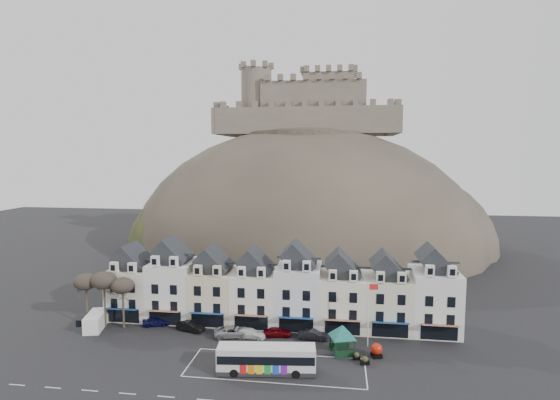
# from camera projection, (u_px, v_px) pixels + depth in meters

# --- Properties ---
(ground) EXTENTS (300.00, 300.00, 0.00)m
(ground) POSITION_uv_depth(u_px,v_px,m) (259.00, 371.00, 53.45)
(ground) COLOR black
(ground) RESTS_ON ground
(coach_bay_markings) EXTENTS (22.00, 7.50, 0.01)m
(coach_bay_markings) POSITION_uv_depth(u_px,v_px,m) (276.00, 367.00, 54.40)
(coach_bay_markings) COLOR silver
(coach_bay_markings) RESTS_ON ground
(townhouse_terrace) EXTENTS (54.40, 9.35, 11.80)m
(townhouse_terrace) POSITION_uv_depth(u_px,v_px,m) (278.00, 289.00, 68.61)
(townhouse_terrace) COLOR silver
(townhouse_terrace) RESTS_ON ground
(castle_hill) EXTENTS (100.00, 76.00, 68.00)m
(castle_hill) POSITION_uv_depth(u_px,v_px,m) (309.00, 250.00, 121.19)
(castle_hill) COLOR #36322A
(castle_hill) RESTS_ON ground
(castle) EXTENTS (50.20, 22.20, 22.00)m
(castle) POSITION_uv_depth(u_px,v_px,m) (309.00, 106.00, 124.03)
(castle) COLOR #655A4D
(castle) RESTS_ON ground
(tree_left_far) EXTENTS (3.61, 3.61, 8.24)m
(tree_left_far) POSITION_uv_depth(u_px,v_px,m) (86.00, 282.00, 67.04)
(tree_left_far) COLOR #342C21
(tree_left_far) RESTS_ON ground
(tree_left_mid) EXTENTS (3.78, 3.78, 8.64)m
(tree_left_mid) POSITION_uv_depth(u_px,v_px,m) (104.00, 281.00, 66.60)
(tree_left_mid) COLOR #342C21
(tree_left_mid) RESTS_ON ground
(tree_left_near) EXTENTS (3.43, 3.43, 7.84)m
(tree_left_near) POSITION_uv_depth(u_px,v_px,m) (122.00, 286.00, 66.26)
(tree_left_near) COLOR #342C21
(tree_left_near) RESTS_ON ground
(bus) EXTENTS (12.12, 4.03, 3.36)m
(bus) POSITION_uv_depth(u_px,v_px,m) (266.00, 358.00, 52.94)
(bus) COLOR #262628
(bus) RESTS_ON ground
(bus_shelter) EXTENTS (5.95, 5.95, 3.97)m
(bus_shelter) POSITION_uv_depth(u_px,v_px,m) (342.00, 331.00, 57.80)
(bus_shelter) COLOR black
(bus_shelter) RESTS_ON ground
(red_buoy) EXTENTS (1.54, 1.54, 1.86)m
(red_buoy) POSITION_uv_depth(u_px,v_px,m) (377.00, 350.00, 57.07)
(red_buoy) COLOR black
(red_buoy) RESTS_ON ground
(flagpole) EXTENTS (1.32, 0.17, 9.14)m
(flagpole) POSITION_uv_depth(u_px,v_px,m) (369.00, 310.00, 59.88)
(flagpole) COLOR silver
(flagpole) RESTS_ON ground
(white_van) EXTENTS (3.54, 5.69, 2.41)m
(white_van) POSITION_uv_depth(u_px,v_px,m) (96.00, 321.00, 66.38)
(white_van) COLOR white
(white_van) RESTS_ON ground
(planter_west) EXTENTS (1.03, 0.70, 1.00)m
(planter_west) POSITION_uv_depth(u_px,v_px,m) (357.00, 356.00, 56.40)
(planter_west) COLOR black
(planter_west) RESTS_ON ground
(planter_east) EXTENTS (1.19, 0.82, 1.08)m
(planter_east) POSITION_uv_depth(u_px,v_px,m) (365.00, 361.00, 55.06)
(planter_east) COLOR black
(planter_east) RESTS_ON ground
(car_navy) EXTENTS (4.48, 2.85, 1.42)m
(car_navy) POSITION_uv_depth(u_px,v_px,m) (156.00, 321.00, 67.59)
(car_navy) COLOR #0B0C39
(car_navy) RESTS_ON ground
(car_black) EXTENTS (4.62, 2.67, 1.44)m
(car_black) POSITION_uv_depth(u_px,v_px,m) (191.00, 326.00, 65.49)
(car_black) COLOR black
(car_black) RESTS_ON ground
(car_silver) EXTENTS (5.86, 3.83, 1.52)m
(car_silver) POSITION_uv_depth(u_px,v_px,m) (233.00, 332.00, 63.49)
(car_silver) COLOR gray
(car_silver) RESTS_ON ground
(car_white) EXTENTS (4.62, 2.11, 1.31)m
(car_white) POSITION_uv_depth(u_px,v_px,m) (250.00, 333.00, 63.15)
(car_white) COLOR white
(car_white) RESTS_ON ground
(car_maroon) EXTENTS (4.20, 2.07, 1.38)m
(car_maroon) POSITION_uv_depth(u_px,v_px,m) (277.00, 332.00, 63.55)
(car_maroon) COLOR #540409
(car_maroon) RESTS_ON ground
(car_charcoal) EXTENTS (4.32, 1.73, 1.40)m
(car_charcoal) POSITION_uv_depth(u_px,v_px,m) (313.00, 335.00, 62.57)
(car_charcoal) COLOR black
(car_charcoal) RESTS_ON ground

